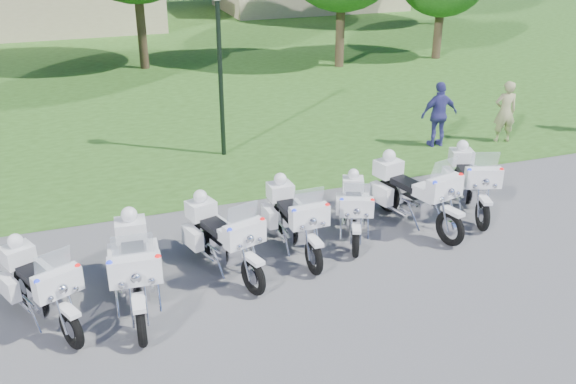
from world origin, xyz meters
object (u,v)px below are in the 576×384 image
object	(u,v)px
motorcycle_0	(40,285)
bystander_a	(505,112)
motorcycle_2	(222,237)
motorcycle_6	(470,180)
motorcycle_3	(294,218)
lamp_post	(218,29)
motorcycle_1	(135,267)
motorcycle_4	(354,208)
motorcycle_5	(413,193)
bystander_c	(439,115)

from	to	relation	value
motorcycle_0	bystander_a	world-z (taller)	bystander_a
motorcycle_2	motorcycle_6	world-z (taller)	motorcycle_6
motorcycle_3	bystander_a	bearing A→B (deg)	-154.97
motorcycle_2	lamp_post	bearing A→B (deg)	-121.04
motorcycle_0	motorcycle_3	world-z (taller)	motorcycle_3
motorcycle_1	bystander_a	world-z (taller)	motorcycle_1
motorcycle_4	motorcycle_5	size ratio (longest dim) A/B	0.80
motorcycle_0	bystander_c	bearing A→B (deg)	-178.47
motorcycle_2	bystander_a	xyz separation A→B (m)	(9.08, 4.15, 0.19)
bystander_a	motorcycle_3	bearing A→B (deg)	40.16
motorcycle_1	bystander_c	xyz separation A→B (m)	(8.78, 5.07, 0.17)
motorcycle_4	lamp_post	world-z (taller)	lamp_post
motorcycle_1	motorcycle_2	bearing A→B (deg)	-154.63
motorcycle_4	motorcycle_6	distance (m)	2.88
motorcycle_6	motorcycle_0	bearing A→B (deg)	25.57
bystander_c	motorcycle_0	bearing A→B (deg)	28.59
motorcycle_2	bystander_a	bearing A→B (deg)	-172.34
motorcycle_3	motorcycle_2	bearing A→B (deg)	9.87
bystander_c	motorcycle_1	bearing A→B (deg)	32.54
motorcycle_4	lamp_post	distance (m)	6.10
motorcycle_6	bystander_a	distance (m)	4.84
motorcycle_4	motorcycle_2	bearing A→B (deg)	31.11
motorcycle_4	bystander_a	size ratio (longest dim) A/B	1.16
lamp_post	bystander_a	xyz separation A→B (m)	(7.64, -1.59, -2.45)
motorcycle_5	motorcycle_6	size ratio (longest dim) A/B	1.08
bystander_c	motorcycle_4	bearing A→B (deg)	45.01
motorcycle_5	bystander_c	size ratio (longest dim) A/B	1.40
motorcycle_1	motorcycle_0	bearing A→B (deg)	1.84
motorcycle_2	motorcycle_3	bearing A→B (deg)	174.77
motorcycle_1	lamp_post	bearing A→B (deg)	-111.69
motorcycle_4	motorcycle_0	bearing A→B (deg)	31.84
motorcycle_1	bystander_c	distance (m)	10.14
motorcycle_2	motorcycle_4	bearing A→B (deg)	172.28
motorcycle_3	bystander_a	size ratio (longest dim) A/B	1.36
motorcycle_0	bystander_a	distance (m)	13.06
bystander_a	motorcycle_0	bearing A→B (deg)	34.56
motorcycle_1	motorcycle_2	world-z (taller)	motorcycle_1
lamp_post	bystander_a	bearing A→B (deg)	-11.74
motorcycle_4	bystander_c	world-z (taller)	bystander_c
motorcycle_1	bystander_a	xyz separation A→B (m)	(10.70, 4.78, 0.14)
bystander_a	motorcycle_4	bearing A→B (deg)	43.85
motorcycle_4	motorcycle_3	bearing A→B (deg)	28.30
motorcycle_4	bystander_a	bearing A→B (deg)	-127.56
bystander_a	motorcycle_1	bearing A→B (deg)	37.42
motorcycle_2	bystander_c	world-z (taller)	bystander_c
motorcycle_2	motorcycle_5	xyz separation A→B (m)	(4.15, 0.48, 0.05)
motorcycle_0	motorcycle_1	xyz separation A→B (m)	(1.47, -0.06, 0.08)
motorcycle_5	motorcycle_4	bearing A→B (deg)	-12.91
bystander_a	lamp_post	bearing A→B (deg)	1.61
motorcycle_3	motorcycle_4	world-z (taller)	motorcycle_3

